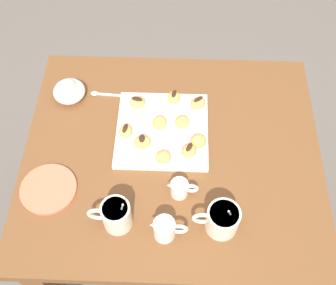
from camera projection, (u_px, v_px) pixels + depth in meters
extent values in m
plane|color=#665B51|center=(171.00, 234.00, 1.91)|extent=(8.00, 8.00, 0.00)
cube|color=brown|center=(172.00, 155.00, 1.33)|extent=(0.93, 0.81, 0.04)
cube|color=brown|center=(268.00, 133.00, 1.81)|extent=(0.07, 0.07, 0.68)
cube|color=brown|center=(81.00, 127.00, 1.82)|extent=(0.07, 0.07, 0.68)
cube|color=white|center=(162.00, 130.00, 1.35)|extent=(0.29, 0.29, 0.02)
cylinder|color=silver|center=(223.00, 220.00, 1.14)|extent=(0.09, 0.09, 0.09)
torus|color=silver|center=(202.00, 218.00, 1.14)|extent=(0.06, 0.01, 0.06)
cylinder|color=black|center=(224.00, 214.00, 1.11)|extent=(0.08, 0.08, 0.01)
cylinder|color=silver|center=(231.00, 215.00, 1.11)|extent=(0.03, 0.04, 0.12)
cylinder|color=silver|center=(117.00, 216.00, 1.14)|extent=(0.08, 0.08, 0.10)
torus|color=silver|center=(98.00, 214.00, 1.14)|extent=(0.06, 0.01, 0.06)
cylinder|color=black|center=(115.00, 209.00, 1.11)|extent=(0.07, 0.07, 0.01)
cylinder|color=silver|center=(121.00, 210.00, 1.11)|extent=(0.03, 0.03, 0.13)
cylinder|color=white|center=(164.00, 229.00, 1.14)|extent=(0.06, 0.06, 0.07)
cone|color=white|center=(154.00, 225.00, 1.12)|extent=(0.02, 0.02, 0.02)
torus|color=white|center=(179.00, 229.00, 1.13)|extent=(0.05, 0.01, 0.05)
cylinder|color=white|center=(164.00, 225.00, 1.11)|extent=(0.05, 0.05, 0.01)
ellipsoid|color=white|center=(69.00, 91.00, 1.41)|extent=(0.11, 0.11, 0.06)
sphere|color=#F4E5B2|center=(68.00, 87.00, 1.39)|extent=(0.06, 0.06, 0.06)
ellipsoid|color=green|center=(63.00, 84.00, 1.38)|extent=(0.03, 0.03, 0.01)
cylinder|color=white|center=(179.00, 189.00, 1.21)|extent=(0.05, 0.05, 0.05)
cone|color=white|center=(171.00, 185.00, 1.20)|extent=(0.02, 0.02, 0.02)
torus|color=white|center=(192.00, 188.00, 1.21)|extent=(0.04, 0.01, 0.04)
cylinder|color=#381E11|center=(179.00, 185.00, 1.19)|extent=(0.04, 0.04, 0.01)
cylinder|color=#E5704C|center=(48.00, 189.00, 1.24)|extent=(0.17, 0.17, 0.01)
cube|color=silver|center=(116.00, 95.00, 1.43)|extent=(0.15, 0.02, 0.00)
ellipsoid|color=silver|center=(95.00, 93.00, 1.44)|extent=(0.03, 0.02, 0.01)
ellipsoid|color=#DBA351|center=(137.00, 102.00, 1.38)|extent=(0.07, 0.06, 0.03)
ellipsoid|color=#381E11|center=(137.00, 99.00, 1.37)|extent=(0.04, 0.03, 0.00)
ellipsoid|color=#DBA351|center=(163.00, 157.00, 1.27)|extent=(0.06, 0.06, 0.03)
ellipsoid|color=#DBA351|center=(198.00, 103.00, 1.37)|extent=(0.07, 0.06, 0.04)
ellipsoid|color=#381E11|center=(198.00, 99.00, 1.36)|extent=(0.04, 0.03, 0.00)
ellipsoid|color=#DBA351|center=(159.00, 123.00, 1.33)|extent=(0.06, 0.06, 0.04)
ellipsoid|color=#DBA351|center=(189.00, 151.00, 1.27)|extent=(0.06, 0.06, 0.04)
ellipsoid|color=#381E11|center=(189.00, 147.00, 1.26)|extent=(0.03, 0.04, 0.00)
ellipsoid|color=#DBA351|center=(142.00, 142.00, 1.29)|extent=(0.06, 0.05, 0.04)
ellipsoid|color=#381E11|center=(142.00, 138.00, 1.27)|extent=(0.02, 0.03, 0.00)
ellipsoid|color=#DBA351|center=(174.00, 98.00, 1.39)|extent=(0.04, 0.05, 0.04)
ellipsoid|color=#381E11|center=(174.00, 94.00, 1.37)|extent=(0.02, 0.04, 0.00)
ellipsoid|color=#DBA351|center=(198.00, 141.00, 1.29)|extent=(0.07, 0.07, 0.04)
ellipsoid|color=#DBA351|center=(126.00, 131.00, 1.32)|extent=(0.04, 0.05, 0.03)
ellipsoid|color=#381E11|center=(125.00, 128.00, 1.30)|extent=(0.02, 0.04, 0.00)
ellipsoid|color=#DBA351|center=(182.00, 122.00, 1.34)|extent=(0.07, 0.07, 0.03)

